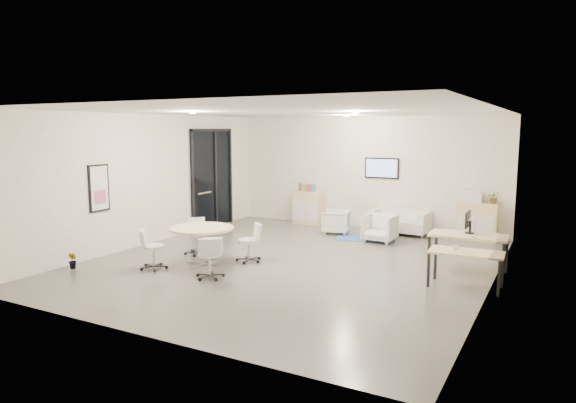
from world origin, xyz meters
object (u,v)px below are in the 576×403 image
(armchair_left, at_px, (336,220))
(armchair_right, at_px, (380,227))
(desk_front, at_px, (466,255))
(sideboard_right, at_px, (477,221))
(round_table, at_px, (202,231))
(desk_rear, at_px, (468,238))
(loveseat, at_px, (400,222))
(sideboard_left, at_px, (308,208))

(armchair_left, bearing_deg, armchair_right, 57.91)
(armchair_left, xyz_separation_m, desk_front, (3.98, -3.41, 0.24))
(sideboard_right, height_order, round_table, sideboard_right)
(armchair_right, bearing_deg, desk_rear, -35.99)
(desk_front, bearing_deg, round_table, -171.42)
(sideboard_right, relative_size, armchair_right, 1.27)
(desk_front, bearing_deg, armchair_right, 128.61)
(loveseat, xyz_separation_m, armchair_right, (-0.17, -1.26, 0.07))
(sideboard_left, distance_m, desk_rear, 6.12)
(desk_front, bearing_deg, loveseat, 117.27)
(sideboard_left, xyz_separation_m, sideboard_right, (4.84, -0.01, -0.01))
(sideboard_right, relative_size, armchair_left, 1.38)
(loveseat, height_order, round_table, round_table)
(armchair_left, xyz_separation_m, armchair_right, (1.40, -0.46, 0.03))
(loveseat, distance_m, armchair_left, 1.76)
(loveseat, height_order, armchair_right, armchair_right)
(armchair_left, height_order, round_table, round_table)
(sideboard_right, relative_size, desk_front, 0.75)
(sideboard_left, xyz_separation_m, desk_front, (5.28, -4.35, 0.11))
(desk_rear, bearing_deg, desk_front, -84.79)
(sideboard_right, xyz_separation_m, desk_front, (0.44, -4.34, 0.11))
(sideboard_left, xyz_separation_m, round_table, (0.15, -5.35, 0.23))
(loveseat, bearing_deg, sideboard_left, -178.09)
(loveseat, xyz_separation_m, desk_rear, (2.28, -3.17, 0.38))
(sideboard_right, xyz_separation_m, desk_rear, (0.31, -3.29, 0.20))
(armchair_left, xyz_separation_m, desk_rear, (3.84, -2.36, 0.34))
(sideboard_left, height_order, sideboard_right, sideboard_left)
(armchair_right, distance_m, desk_rear, 3.11)
(desk_rear, height_order, desk_front, desk_rear)
(loveseat, bearing_deg, desk_rear, -49.67)
(armchair_right, xyz_separation_m, round_table, (-2.55, -3.95, 0.34))
(sideboard_left, bearing_deg, armchair_left, -35.73)
(sideboard_left, relative_size, desk_rear, 0.66)
(sideboard_right, relative_size, round_table, 0.74)
(armchair_left, distance_m, desk_rear, 4.53)
(loveseat, height_order, desk_rear, desk_rear)
(sideboard_right, bearing_deg, loveseat, -176.30)
(sideboard_left, distance_m, loveseat, 2.88)
(round_table, bearing_deg, sideboard_right, 48.72)
(round_table, bearing_deg, armchair_right, 57.14)
(sideboard_right, height_order, armchair_left, sideboard_right)
(armchair_left, relative_size, desk_rear, 0.47)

